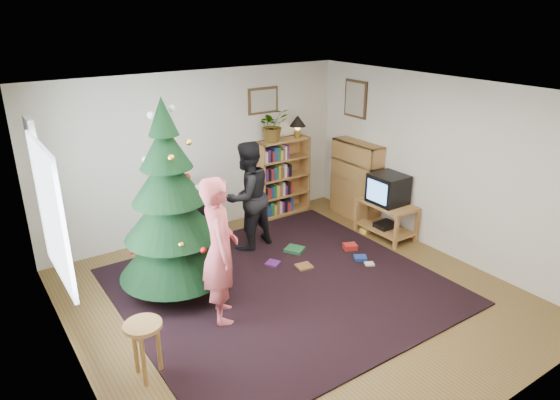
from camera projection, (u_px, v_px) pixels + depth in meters
floor at (295, 297)px, 6.16m from camera, size 5.00×5.00×0.00m
ceiling at (297, 93)px, 5.25m from camera, size 5.00×5.00×0.00m
wall_back at (199, 154)px, 7.63m from camera, size 5.00×0.02×2.50m
wall_front at (490, 303)px, 3.78m from camera, size 5.00×0.02×2.50m
wall_left at (66, 262)px, 4.39m from camera, size 0.02×5.00×2.50m
wall_right at (439, 166)px, 7.02m from camera, size 0.02×5.00×2.50m
rug at (281, 286)px, 6.38m from camera, size 3.80×3.60×0.02m
window_pane at (51, 213)px, 4.77m from camera, size 0.04×1.20×1.40m
curtain at (41, 192)px, 5.33m from camera, size 0.06×0.35×1.60m
picture_back at (263, 101)px, 7.96m from camera, size 0.55×0.03×0.42m
picture_right at (356, 99)px, 8.10m from camera, size 0.03×0.50×0.60m
christmas_tree at (171, 217)px, 5.93m from camera, size 1.35×1.35×2.44m
bookshelf_back at (283, 176)px, 8.48m from camera, size 0.95×0.30×1.30m
bookshelf_right at (356, 180)px, 8.29m from camera, size 0.30×0.95×1.30m
tv_stand at (386, 216)px, 7.71m from camera, size 0.51×0.91×0.55m
crt_tv at (388, 189)px, 7.55m from camera, size 0.48×0.51×0.45m
armchair at (187, 213)px, 7.41m from camera, size 0.63×0.64×0.92m
stool at (144, 336)px, 4.68m from camera, size 0.36×0.36×0.60m
person_standing at (220, 250)px, 5.46m from camera, size 0.60×0.73×1.71m
person_by_chair at (247, 196)px, 7.16m from camera, size 0.89×0.75×1.61m
potted_plant at (273, 125)px, 8.04m from camera, size 0.50×0.44×0.54m
table_lamp at (298, 122)px, 8.32m from camera, size 0.28×0.28×0.37m
floor_clutter at (332, 253)px, 7.16m from camera, size 2.01×1.13×0.08m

